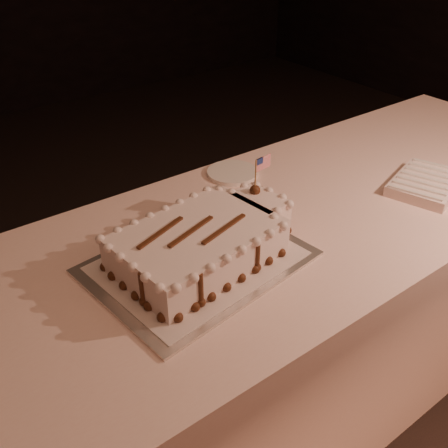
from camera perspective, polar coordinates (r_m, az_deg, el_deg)
banquet_table at (r=1.68m, az=6.90°, el=-9.72°), size 2.40×0.80×0.75m
cake_board at (r=1.25m, az=-2.97°, el=-4.35°), size 0.56×0.44×0.01m
doily at (r=1.24m, az=-2.97°, el=-4.17°), size 0.50×0.40×0.00m
sheet_cake at (r=1.23m, az=-2.09°, el=-1.90°), size 0.49×0.32×0.19m
napkin_stack at (r=1.68m, az=22.09°, el=4.28°), size 0.29×0.24×0.04m
side_plate at (r=1.64m, az=0.97°, el=5.88°), size 0.17×0.17×0.01m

